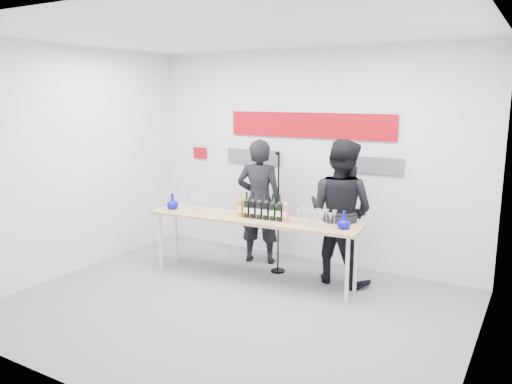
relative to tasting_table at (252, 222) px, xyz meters
The scene contains 12 objects.
ground 1.16m from the tasting_table, 74.10° to the right, with size 5.00×5.00×0.00m, color slate.
back_wall 1.40m from the tasting_table, 78.59° to the left, with size 5.00×0.04×3.00m, color silver.
signage 1.55m from the tasting_table, 81.01° to the left, with size 3.38×0.02×0.79m.
tasting_table is the anchor object (origin of this frame).
wine_bottles 0.28m from the tasting_table, ahead, with size 0.71×0.14×0.33m.
decanter_left 1.21m from the tasting_table, behind, with size 0.16×0.16×0.21m, color #090899, non-canonical shape.
decanter_right 1.21m from the tasting_table, ahead, with size 0.16×0.16×0.21m, color #090899, non-canonical shape.
glasses_left 0.82m from the tasting_table, behind, with size 0.38×0.25×0.18m.
glasses_right 0.87m from the tasting_table, ahead, with size 0.48×0.26×0.18m.
presenter_left 0.76m from the tasting_table, 113.12° to the left, with size 0.65×0.42×1.77m, color black.
presenter_right 1.13m from the tasting_table, 29.51° to the left, with size 0.89×0.69×1.83m, color black.
mic_stand 0.54m from the tasting_table, 72.76° to the left, with size 0.19×0.19×1.65m.
Camera 1 is at (2.94, -4.44, 2.36)m, focal length 35.00 mm.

